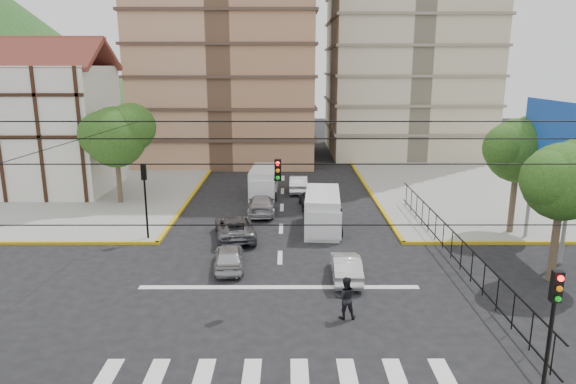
{
  "coord_description": "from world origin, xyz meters",
  "views": [
    {
      "loc": [
        0.39,
        -20.85,
        10.0
      ],
      "look_at": [
        0.43,
        3.47,
        4.0
      ],
      "focal_mm": 32.0,
      "sensor_mm": 36.0,
      "label": 1
    }
  ],
  "objects_px": {
    "traffic_light_se": "(552,319)",
    "traffic_light_nw": "(145,189)",
    "car_white_front_right": "(346,267)",
    "van_right_lane": "(323,213)",
    "van_left_lane": "(264,183)",
    "pedestrian_crosswalk": "(345,298)",
    "car_silver_front_left": "(229,257)"
  },
  "relations": [
    {
      "from": "traffic_light_se",
      "to": "van_right_lane",
      "type": "xyz_separation_m",
      "value": [
        -5.22,
        17.44,
        -1.96
      ]
    },
    {
      "from": "traffic_light_se",
      "to": "van_left_lane",
      "type": "distance_m",
      "value": 27.74
    },
    {
      "from": "pedestrian_crosswalk",
      "to": "van_left_lane",
      "type": "bearing_deg",
      "value": -79.15
    },
    {
      "from": "pedestrian_crosswalk",
      "to": "car_white_front_right",
      "type": "bearing_deg",
      "value": -97.76
    },
    {
      "from": "van_right_lane",
      "to": "car_white_front_right",
      "type": "distance_m",
      "value": 7.52
    },
    {
      "from": "traffic_light_nw",
      "to": "van_right_lane",
      "type": "xyz_separation_m",
      "value": [
        10.38,
        1.84,
        -1.96
      ]
    },
    {
      "from": "traffic_light_nw",
      "to": "car_silver_front_left",
      "type": "height_order",
      "value": "traffic_light_nw"
    },
    {
      "from": "traffic_light_se",
      "to": "van_right_lane",
      "type": "height_order",
      "value": "traffic_light_se"
    },
    {
      "from": "traffic_light_nw",
      "to": "traffic_light_se",
      "type": "bearing_deg",
      "value": -45.0
    },
    {
      "from": "car_silver_front_left",
      "to": "car_white_front_right",
      "type": "distance_m",
      "value": 5.93
    },
    {
      "from": "traffic_light_se",
      "to": "traffic_light_nw",
      "type": "distance_m",
      "value": 22.06
    },
    {
      "from": "van_left_lane",
      "to": "car_white_front_right",
      "type": "height_order",
      "value": "van_left_lane"
    },
    {
      "from": "traffic_light_se",
      "to": "van_right_lane",
      "type": "distance_m",
      "value": 18.31
    },
    {
      "from": "traffic_light_nw",
      "to": "pedestrian_crosswalk",
      "type": "bearing_deg",
      "value": -42.24
    },
    {
      "from": "van_right_lane",
      "to": "car_white_front_right",
      "type": "relative_size",
      "value": 1.43
    },
    {
      "from": "car_silver_front_left",
      "to": "pedestrian_crosswalk",
      "type": "relative_size",
      "value": 2.05
    },
    {
      "from": "car_silver_front_left",
      "to": "pedestrian_crosswalk",
      "type": "bearing_deg",
      "value": 129.41
    },
    {
      "from": "car_white_front_right",
      "to": "pedestrian_crosswalk",
      "type": "relative_size",
      "value": 2.12
    },
    {
      "from": "car_white_front_right",
      "to": "pedestrian_crosswalk",
      "type": "xyz_separation_m",
      "value": [
        -0.47,
        -3.93,
        0.27
      ]
    },
    {
      "from": "van_left_lane",
      "to": "pedestrian_crosswalk",
      "type": "xyz_separation_m",
      "value": [
        4.19,
        -20.05,
        -0.18
      ]
    },
    {
      "from": "van_left_lane",
      "to": "car_silver_front_left",
      "type": "bearing_deg",
      "value": -91.37
    },
    {
      "from": "traffic_light_se",
      "to": "car_white_front_right",
      "type": "distance_m",
      "value": 11.25
    },
    {
      "from": "traffic_light_nw",
      "to": "van_right_lane",
      "type": "height_order",
      "value": "traffic_light_nw"
    },
    {
      "from": "traffic_light_se",
      "to": "pedestrian_crosswalk",
      "type": "bearing_deg",
      "value": 130.01
    },
    {
      "from": "van_left_lane",
      "to": "car_white_front_right",
      "type": "xyz_separation_m",
      "value": [
        4.66,
        -16.11,
        -0.45
      ]
    },
    {
      "from": "van_left_lane",
      "to": "car_silver_front_left",
      "type": "height_order",
      "value": "van_left_lane"
    },
    {
      "from": "van_left_lane",
      "to": "van_right_lane",
      "type": "bearing_deg",
      "value": -62.03
    },
    {
      "from": "pedestrian_crosswalk",
      "to": "traffic_light_se",
      "type": "bearing_deg",
      "value": 129.04
    },
    {
      "from": "van_right_lane",
      "to": "pedestrian_crosswalk",
      "type": "distance_m",
      "value": 11.41
    },
    {
      "from": "traffic_light_se",
      "to": "car_white_front_right",
      "type": "xyz_separation_m",
      "value": [
        -4.59,
        9.96,
        -2.49
      ]
    },
    {
      "from": "traffic_light_nw",
      "to": "car_silver_front_left",
      "type": "xyz_separation_m",
      "value": [
        5.24,
        -4.27,
        -2.49
      ]
    },
    {
      "from": "van_left_lane",
      "to": "car_white_front_right",
      "type": "distance_m",
      "value": 16.78
    }
  ]
}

